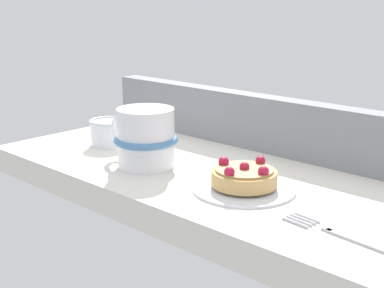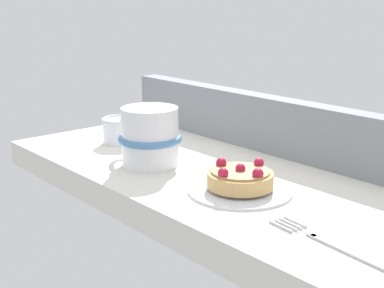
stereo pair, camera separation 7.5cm
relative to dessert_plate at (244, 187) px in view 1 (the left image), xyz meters
The scene contains 7 objects.
ground_plane 7.09cm from the dessert_plate, 147.66° to the left, with size 76.68×31.46×4.05cm, color silver.
window_rail_back 18.87cm from the dessert_plate, 107.87° to the left, with size 75.15×3.56×8.98cm, color gray.
dessert_plate is the anchor object (origin of this frame).
raspberry_tart 1.57cm from the dessert_plate, 118.79° to the right, with size 8.64×8.64×3.23cm.
coffee_mug 17.75cm from the dessert_plate, behind, with size 12.78×9.60×8.80cm.
dessert_fork 17.66cm from the dessert_plate, 14.36° to the right, with size 16.25×3.13×0.60cm.
sugar_bowl 30.82cm from the dessert_plate, behind, with size 6.72×6.72×4.38cm.
Camera 1 is at (46.75, -57.48, 24.69)cm, focal length 50.98 mm.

